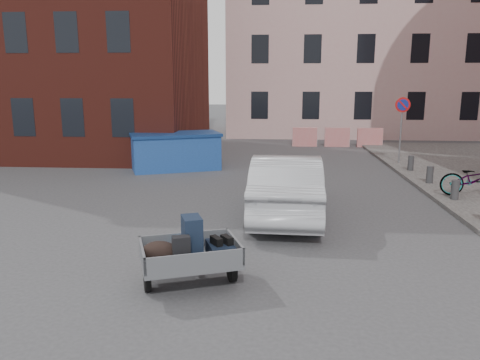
# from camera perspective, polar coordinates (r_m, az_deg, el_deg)

# --- Properties ---
(ground) EXTENTS (120.00, 120.00, 0.00)m
(ground) POSITION_cam_1_polar(r_m,az_deg,el_deg) (10.46, -0.85, -7.01)
(ground) COLOR #38383A
(ground) RESTS_ON ground
(building_brick) EXTENTS (12.00, 10.00, 14.00)m
(building_brick) POSITION_cam_1_polar(r_m,az_deg,el_deg) (25.15, -20.20, 19.50)
(building_brick) COLOR #591E16
(building_brick) RESTS_ON ground
(building_pink) EXTENTS (16.00, 8.00, 14.00)m
(building_pink) POSITION_cam_1_polar(r_m,az_deg,el_deg) (32.46, 13.93, 18.00)
(building_pink) COLOR #D2A3A2
(building_pink) RESTS_ON ground
(no_parking_sign) EXTENTS (0.60, 0.09, 2.65)m
(no_parking_sign) POSITION_cam_1_polar(r_m,az_deg,el_deg) (20.05, 19.14, 7.35)
(no_parking_sign) COLOR gray
(no_parking_sign) RESTS_ON sidewalk
(bollards) EXTENTS (0.22, 9.02, 0.55)m
(bollards) POSITION_cam_1_polar(r_m,az_deg,el_deg) (14.52, 24.74, -1.09)
(bollards) COLOR #3A3A3D
(bollards) RESTS_ON sidewalk
(barriers) EXTENTS (4.70, 0.18, 1.00)m
(barriers) POSITION_cam_1_polar(r_m,az_deg,el_deg) (25.24, 11.77, 5.12)
(barriers) COLOR red
(barriers) RESTS_ON ground
(trailer) EXTENTS (1.88, 1.98, 1.20)m
(trailer) POSITION_cam_1_polar(r_m,az_deg,el_deg) (7.93, -6.20, -8.73)
(trailer) COLOR black
(trailer) RESTS_ON ground
(dumpster) EXTENTS (3.81, 2.87, 1.43)m
(dumpster) POSITION_cam_1_polar(r_m,az_deg,el_deg) (18.49, -7.88, 3.52)
(dumpster) COLOR #224EA4
(dumpster) RESTS_ON ground
(silver_car) EXTENTS (1.85, 4.89, 1.59)m
(silver_car) POSITION_cam_1_polar(r_m,az_deg,el_deg) (11.95, 5.67, -0.68)
(silver_car) COLOR #B1B3B9
(silver_car) RESTS_ON ground
(bicycle) EXTENTS (2.02, 0.87, 1.03)m
(bicycle) POSITION_cam_1_polar(r_m,az_deg,el_deg) (15.13, 26.81, 0.13)
(bicycle) COLOR black
(bicycle) RESTS_ON sidewalk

